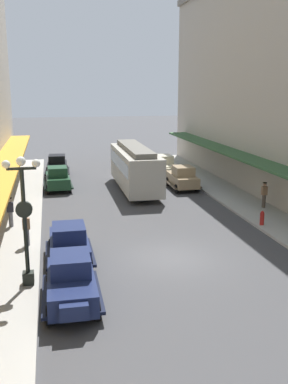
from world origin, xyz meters
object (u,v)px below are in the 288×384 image
Objects in this scene: parked_car_2 at (58,178)px; parked_car_3 at (69,243)px; parked_car_4 at (164,165)px; pedestrian_2 at (10,212)px; parked_car_5 at (182,177)px; parked_car_1 at (71,280)px; streetcar at (135,166)px; pedestrian_3 at (27,229)px; fire_hydrant at (262,218)px; pedestrian_0 at (264,195)px; lamp_post_with_clock at (24,216)px; parked_car_0 at (57,165)px.

parked_car_3 is at bearing -89.39° from parked_car_2.
pedestrian_2 is at bearing -133.30° from parked_car_4.
parked_car_5 is (9.56, -1.75, 0.00)m from parked_car_2.
parked_car_2 is 10.19m from parked_car_4.
parked_car_1 is 0.44× the size of streetcar.
parked_car_5 is (0.06, -5.41, 0.00)m from parked_car_4.
pedestrian_3 is at bearing -124.49° from parked_car_4.
pedestrian_2 is (-2.99, 5.64, 0.07)m from parked_car_3.
parked_car_3 is at bearing -125.22° from parked_car_5.
pedestrian_0 is at bearing 61.99° from fire_hydrant.
fire_hydrant is (11.17, -12.10, -0.38)m from parked_car_2.
parked_car_2 is 6.09m from streetcar.
parked_car_3 is 0.83× the size of lamp_post_with_clock.
streetcar reaches higher than parked_car_0.
pedestrian_3 is at bearing -73.22° from pedestrian_2.
parked_car_4 is 0.45× the size of streetcar.
parked_car_3 is (0.16, -15.06, 0.00)m from parked_car_2.
parked_car_2 is 0.83× the size of lamp_post_with_clock.
parked_car_4 is at bearing 67.43° from parked_car_1.
parked_car_4 is at bearing 46.70° from pedestrian_2.
parked_car_2 is 16.47m from fire_hydrant.
streetcar is 10.20m from pedestrian_0.
pedestrian_0 is (3.50, -12.32, 0.07)m from parked_car_4.
parked_car_0 is 2.63× the size of pedestrian_3.
streetcar is at bearing 65.01° from lamp_post_with_clock.
parked_car_3 is at bearing 88.34° from parked_car_1.
lamp_post_with_clock reaches higher than streetcar.
parked_car_2 is 15.06m from parked_car_3.
parked_car_5 is 10.48m from fire_hydrant.
parked_car_4 is at bearing 63.48° from parked_car_3.
parked_car_1 is at bearing -73.48° from pedestrian_2.
fire_hydrant is 3.92m from pedestrian_0.
parked_car_0 is at bearing 141.63° from parked_car_5.
parked_car_4 is at bearing 90.59° from parked_car_5.
parked_car_4 is at bearing 105.86° from pedestrian_0.
fire_hydrant is (5.33, -10.65, -1.34)m from streetcar.
pedestrian_2 is (-1.25, 7.93, -1.97)m from lamp_post_with_clock.
parked_car_1 is 19.10m from parked_car_2.
parked_car_0 is 18.65m from pedestrian_3.
parked_car_1 is 3.14m from lamp_post_with_clock.
streetcar reaches higher than parked_car_5.
streetcar reaches higher than pedestrian_2.
parked_car_0 is 20.82m from parked_car_3.
parked_car_0 is 5.26× the size of fire_hydrant.
pedestrian_0 is (12.96, 10.45, 0.07)m from parked_car_1.
parked_car_5 is at bearing 116.50° from pedestrian_0.
lamp_post_with_clock is at bearing -95.19° from parked_car_2.
parked_car_1 is at bearing -141.13° from pedestrian_0.
parked_car_4 is 12.80m from pedestrian_0.
pedestrian_0 is (1.83, 3.44, 0.45)m from fire_hydrant.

